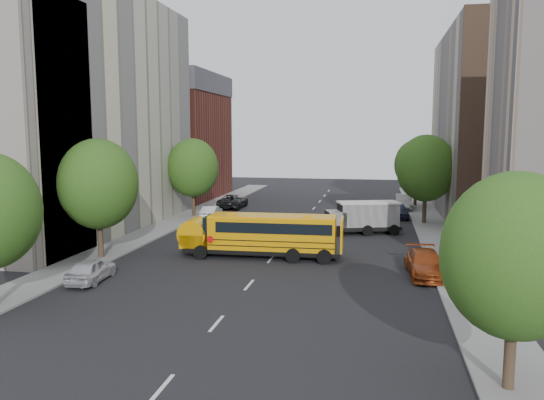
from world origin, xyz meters
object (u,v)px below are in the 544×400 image
(parked_car_1, at_px, (211,212))
(street_tree_4, at_px, (426,168))
(safari_truck, at_px, (363,217))
(parked_car_5, at_px, (404,202))
(parked_car_2, at_px, (233,201))
(parked_car_3, at_px, (426,264))
(parked_car_0, at_px, (91,270))
(street_tree_3, at_px, (516,256))
(parked_car_4, at_px, (398,211))
(street_tree_2, at_px, (193,168))
(street_tree_5, at_px, (416,165))
(school_bus, at_px, (261,233))
(street_tree_1, at_px, (98,184))

(parked_car_1, bearing_deg, street_tree_4, 178.91)
(safari_truck, relative_size, parked_car_1, 1.63)
(street_tree_4, bearing_deg, parked_car_5, 98.89)
(parked_car_2, height_order, parked_car_5, parked_car_5)
(safari_truck, distance_m, parked_car_5, 15.21)
(street_tree_4, relative_size, parked_car_3, 1.62)
(parked_car_0, bearing_deg, parked_car_5, -124.67)
(street_tree_3, height_order, parked_car_4, street_tree_3)
(safari_truck, bearing_deg, parked_car_4, 52.72)
(street_tree_2, height_order, parked_car_2, street_tree_2)
(street_tree_5, distance_m, parked_car_1, 24.13)
(parked_car_5, bearing_deg, street_tree_4, -79.23)
(street_tree_3, xyz_separation_m, school_bus, (-11.78, 16.50, -2.82))
(safari_truck, height_order, parked_car_1, safari_truck)
(parked_car_1, relative_size, parked_car_2, 0.74)
(street_tree_1, distance_m, parked_car_5, 34.17)
(school_bus, bearing_deg, parked_car_2, 107.87)
(street_tree_3, xyz_separation_m, parked_car_5, (-1.40, 40.95, -3.65))
(street_tree_4, xyz_separation_m, parked_car_1, (-19.80, -1.18, -4.42))
(street_tree_1, bearing_deg, street_tree_2, 90.00)
(street_tree_3, relative_size, parked_car_4, 1.71)
(street_tree_3, bearing_deg, parked_car_2, 117.15)
(safari_truck, relative_size, parked_car_5, 1.33)
(parked_car_2, bearing_deg, parked_car_0, 89.64)
(parked_car_0, bearing_deg, parked_car_4, -128.73)
(parked_car_0, bearing_deg, street_tree_2, -89.33)
(parked_car_1, height_order, parked_car_5, parked_car_5)
(parked_car_3, relative_size, parked_car_5, 1.03)
(parked_car_3, bearing_deg, street_tree_4, 81.93)
(street_tree_4, relative_size, parked_car_4, 1.95)
(street_tree_5, relative_size, safari_truck, 1.16)
(street_tree_3, height_order, street_tree_5, street_tree_5)
(safari_truck, xyz_separation_m, parked_car_3, (3.96, -12.48, -0.66))
(school_bus, bearing_deg, parked_car_4, 60.63)
(street_tree_3, relative_size, street_tree_5, 0.95)
(street_tree_2, relative_size, street_tree_4, 0.95)
(parked_car_5, bearing_deg, parked_car_4, -95.57)
(street_tree_5, height_order, parked_car_0, street_tree_5)
(street_tree_4, height_order, parked_car_5, street_tree_4)
(street_tree_2, height_order, parked_car_1, street_tree_2)
(street_tree_2, relative_size, safari_truck, 1.19)
(street_tree_1, distance_m, parked_car_0, 6.98)
(street_tree_5, bearing_deg, parked_car_2, -164.76)
(parked_car_4, bearing_deg, street_tree_3, -91.19)
(parked_car_2, height_order, parked_car_4, parked_car_2)
(street_tree_3, xyz_separation_m, parked_car_2, (-19.80, 38.61, -3.70))
(street_tree_2, xyz_separation_m, street_tree_5, (22.00, 12.00, -0.12))
(street_tree_5, xyz_separation_m, parked_car_3, (-1.40, -30.21, -3.98))
(school_bus, height_order, parked_car_3, school_bus)
(parked_car_0, xyz_separation_m, parked_car_3, (18.40, 4.84, 0.06))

